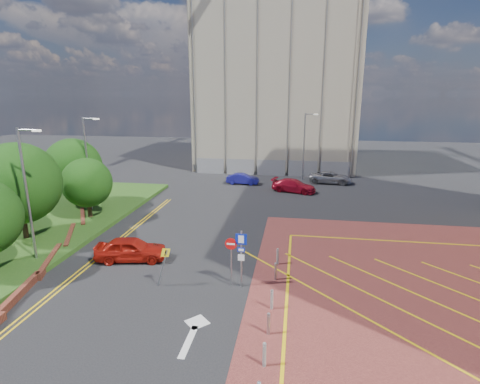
% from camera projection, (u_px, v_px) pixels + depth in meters
% --- Properties ---
extents(ground, '(140.00, 140.00, 0.00)m').
position_uv_depth(ground, '(229.00, 295.00, 19.49)').
color(ground, black).
rests_on(ground, ground).
extents(grass_bed, '(14.00, 32.00, 0.30)m').
position_uv_depth(grass_bed, '(6.00, 233.00, 27.84)').
color(grass_bed, '#234B18').
rests_on(grass_bed, ground).
extents(retaining_wall, '(6.06, 20.33, 0.40)m').
position_uv_depth(retaining_wall, '(47.00, 260.00, 23.09)').
color(retaining_wall, brown).
rests_on(retaining_wall, ground).
extents(tree_b, '(5.60, 5.60, 6.74)m').
position_uv_depth(tree_b, '(18.00, 183.00, 25.48)').
color(tree_b, '#3D2B1C').
rests_on(tree_b, grass_bed).
extents(tree_c, '(4.00, 4.00, 4.90)m').
position_uv_depth(tree_c, '(87.00, 183.00, 30.23)').
color(tree_c, '#3D2B1C').
rests_on(tree_c, grass_bed).
extents(tree_d, '(5.00, 5.00, 6.08)m').
position_uv_depth(tree_d, '(73.00, 167.00, 33.37)').
color(tree_d, '#3D2B1C').
rests_on(tree_d, grass_bed).
extents(lamp_left_near, '(1.53, 0.16, 8.00)m').
position_uv_depth(lamp_left_near, '(27.00, 190.00, 22.05)').
color(lamp_left_near, '#9EA0A8').
rests_on(lamp_left_near, grass_bed).
extents(lamp_left_far, '(1.53, 0.16, 8.00)m').
position_uv_depth(lamp_left_far, '(88.00, 160.00, 31.90)').
color(lamp_left_far, '#9EA0A8').
rests_on(lamp_left_far, grass_bed).
extents(lamp_back, '(1.53, 0.16, 8.00)m').
position_uv_depth(lamp_back, '(305.00, 144.00, 44.55)').
color(lamp_back, '#9EA0A8').
rests_on(lamp_back, ground).
extents(sign_cluster, '(1.17, 0.12, 3.20)m').
position_uv_depth(sign_cluster, '(237.00, 253.00, 19.89)').
color(sign_cluster, '#9EA0A8').
rests_on(sign_cluster, ground).
extents(warning_sign, '(0.78, 0.42, 2.25)m').
position_uv_depth(warning_sign, '(164.00, 262.00, 19.98)').
color(warning_sign, '#9EA0A8').
rests_on(warning_sign, ground).
extents(bollard_row, '(0.14, 11.14, 0.90)m').
position_uv_depth(bollard_row, '(271.00, 308.00, 17.43)').
color(bollard_row, '#9EA0A8').
rests_on(bollard_row, forecourt).
extents(construction_building, '(21.20, 19.20, 22.00)m').
position_uv_depth(construction_building, '(277.00, 88.00, 54.94)').
color(construction_building, '#ACA48D').
rests_on(construction_building, ground).
extents(construction_fence, '(21.60, 0.06, 2.00)m').
position_uv_depth(construction_fence, '(279.00, 168.00, 47.76)').
color(construction_fence, gray).
rests_on(construction_fence, ground).
extents(car_red_left, '(4.61, 2.55, 1.49)m').
position_uv_depth(car_red_left, '(131.00, 249.00, 23.40)').
color(car_red_left, '#AA180E').
rests_on(car_red_left, ground).
extents(car_blue_back, '(3.79, 1.48, 1.23)m').
position_uv_depth(car_blue_back, '(243.00, 179.00, 43.35)').
color(car_blue_back, navy).
rests_on(car_blue_back, ground).
extents(car_red_back, '(5.03, 3.12, 1.36)m').
position_uv_depth(car_red_back, '(294.00, 186.00, 39.85)').
color(car_red_back, '#AB0E24').
rests_on(car_red_back, ground).
extents(car_silver_back, '(5.13, 2.77, 1.37)m').
position_uv_depth(car_silver_back, '(330.00, 177.00, 43.77)').
color(car_silver_back, '#99989F').
rests_on(car_silver_back, ground).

